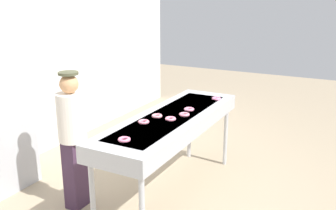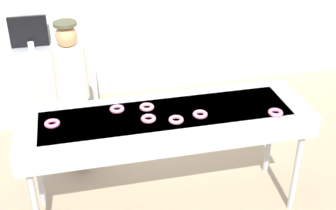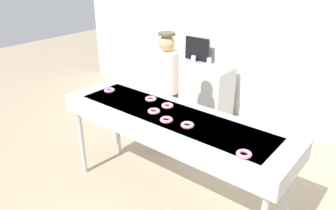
# 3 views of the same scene
# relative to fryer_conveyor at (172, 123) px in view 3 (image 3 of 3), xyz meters

# --- Properties ---
(ground_plane) EXTENTS (16.00, 16.00, 0.00)m
(ground_plane) POSITION_rel_fryer_conveyor_xyz_m (0.00, 0.00, -0.94)
(ground_plane) COLOR tan
(back_wall) EXTENTS (8.00, 0.12, 2.91)m
(back_wall) POSITION_rel_fryer_conveyor_xyz_m (0.00, 2.44, 0.52)
(back_wall) COLOR white
(back_wall) RESTS_ON ground
(fryer_conveyor) EXTENTS (2.48, 0.74, 1.03)m
(fryer_conveyor) POSITION_rel_fryer_conveyor_xyz_m (0.00, 0.00, 0.00)
(fryer_conveyor) COLOR #B7BABF
(fryer_conveyor) RESTS_ON ground
(strawberry_donut_0) EXTENTS (0.15, 0.15, 0.03)m
(strawberry_donut_0) POSITION_rel_fryer_conveyor_xyz_m (0.05, -0.14, 0.11)
(strawberry_donut_0) COLOR pink
(strawberry_donut_0) RESTS_ON fryer_conveyor
(strawberry_donut_1) EXTENTS (0.15, 0.15, 0.03)m
(strawberry_donut_1) POSITION_rel_fryer_conveyor_xyz_m (-0.17, -0.07, 0.11)
(strawberry_donut_1) COLOR pink
(strawberry_donut_1) RESTS_ON fryer_conveyor
(strawberry_donut_2) EXTENTS (0.15, 0.15, 0.03)m
(strawberry_donut_2) POSITION_rel_fryer_conveyor_xyz_m (-0.40, 0.14, 0.11)
(strawberry_donut_2) COLOR pink
(strawberry_donut_2) RESTS_ON fryer_conveyor
(strawberry_donut_3) EXTENTS (0.17, 0.17, 0.03)m
(strawberry_donut_3) POSITION_rel_fryer_conveyor_xyz_m (-0.14, 0.11, 0.11)
(strawberry_donut_3) COLOR pink
(strawberry_donut_3) RESTS_ON fryer_conveyor
(strawberry_donut_4) EXTENTS (0.17, 0.17, 0.03)m
(strawberry_donut_4) POSITION_rel_fryer_conveyor_xyz_m (-0.94, 0.03, 0.11)
(strawberry_donut_4) COLOR pink
(strawberry_donut_4) RESTS_ON fryer_conveyor
(strawberry_donut_5) EXTENTS (0.15, 0.15, 0.03)m
(strawberry_donut_5) POSITION_rel_fryer_conveyor_xyz_m (0.89, -0.22, 0.11)
(strawberry_donut_5) COLOR pink
(strawberry_donut_5) RESTS_ON fryer_conveyor
(strawberry_donut_6) EXTENTS (0.13, 0.13, 0.03)m
(strawberry_donut_6) POSITION_rel_fryer_conveyor_xyz_m (0.27, -0.10, 0.11)
(strawberry_donut_6) COLOR pink
(strawberry_donut_6) RESTS_ON fryer_conveyor
(worker_baker) EXTENTS (0.32, 0.32, 1.60)m
(worker_baker) POSITION_rel_fryer_conveyor_xyz_m (-0.75, 0.85, -0.05)
(worker_baker) COLOR #3C273E
(worker_baker) RESTS_ON ground
(prep_counter) EXTENTS (1.47, 0.52, 0.86)m
(prep_counter) POSITION_rel_fryer_conveyor_xyz_m (-1.20, 1.99, -0.51)
(prep_counter) COLOR #B7BABF
(prep_counter) RESTS_ON ground
(paper_cup_0) EXTENTS (0.08, 0.08, 0.10)m
(paper_cup_0) POSITION_rel_fryer_conveyor_xyz_m (-1.19, 2.08, -0.03)
(paper_cup_0) COLOR white
(paper_cup_0) RESTS_ON prep_counter
(paper_cup_1) EXTENTS (0.08, 0.08, 0.10)m
(paper_cup_1) POSITION_rel_fryer_conveyor_xyz_m (-0.92, 2.14, -0.03)
(paper_cup_1) COLOR white
(paper_cup_1) RESTS_ON prep_counter
(paper_cup_2) EXTENTS (0.08, 0.08, 0.10)m
(paper_cup_2) POSITION_rel_fryer_conveyor_xyz_m (-1.68, 1.85, -0.03)
(paper_cup_2) COLOR white
(paper_cup_2) RESTS_ON prep_counter
(menu_display) EXTENTS (0.45, 0.04, 0.38)m
(menu_display) POSITION_rel_fryer_conveyor_xyz_m (-1.20, 2.20, 0.11)
(menu_display) COLOR black
(menu_display) RESTS_ON prep_counter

